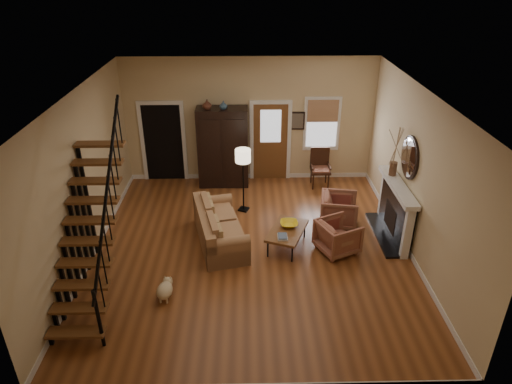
{
  "coord_description": "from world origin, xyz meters",
  "views": [
    {
      "loc": [
        -0.08,
        -7.94,
        5.46
      ],
      "look_at": [
        0.1,
        0.4,
        1.15
      ],
      "focal_mm": 32.0,
      "sensor_mm": 36.0,
      "label": 1
    }
  ],
  "objects_px": {
    "coffee_table": "(287,238)",
    "armchair_right": "(339,210)",
    "armoire": "(223,147)",
    "armchair_left": "(338,236)",
    "floor_lamp": "(243,181)",
    "side_chair": "(320,168)",
    "sofa": "(220,227)"
  },
  "relations": [
    {
      "from": "armchair_left",
      "to": "armchair_right",
      "type": "bearing_deg",
      "value": -36.43
    },
    {
      "from": "armchair_right",
      "to": "side_chair",
      "type": "relative_size",
      "value": 0.8
    },
    {
      "from": "sofa",
      "to": "armchair_right",
      "type": "distance_m",
      "value": 2.73
    },
    {
      "from": "armoire",
      "to": "armchair_right",
      "type": "xyz_separation_m",
      "value": [
        2.68,
        -2.18,
        -0.68
      ]
    },
    {
      "from": "sofa",
      "to": "floor_lamp",
      "type": "bearing_deg",
      "value": 57.27
    },
    {
      "from": "sofa",
      "to": "coffee_table",
      "type": "xyz_separation_m",
      "value": [
        1.41,
        -0.22,
        -0.16
      ]
    },
    {
      "from": "armchair_left",
      "to": "floor_lamp",
      "type": "height_order",
      "value": "floor_lamp"
    },
    {
      "from": "coffee_table",
      "to": "armchair_left",
      "type": "xyz_separation_m",
      "value": [
        1.03,
        -0.17,
        0.14
      ]
    },
    {
      "from": "armchair_left",
      "to": "coffee_table",
      "type": "bearing_deg",
      "value": 55.69
    },
    {
      "from": "sofa",
      "to": "side_chair",
      "type": "relative_size",
      "value": 1.97
    },
    {
      "from": "coffee_table",
      "to": "floor_lamp",
      "type": "bearing_deg",
      "value": 119.81
    },
    {
      "from": "armchair_left",
      "to": "side_chair",
      "type": "relative_size",
      "value": 0.75
    },
    {
      "from": "armchair_left",
      "to": "floor_lamp",
      "type": "bearing_deg",
      "value": 22.88
    },
    {
      "from": "armoire",
      "to": "sofa",
      "type": "xyz_separation_m",
      "value": [
        0.03,
        -2.84,
        -0.68
      ]
    },
    {
      "from": "floor_lamp",
      "to": "side_chair",
      "type": "bearing_deg",
      "value": 32.05
    },
    {
      "from": "sofa",
      "to": "side_chair",
      "type": "xyz_separation_m",
      "value": [
        2.52,
        2.64,
        0.14
      ]
    },
    {
      "from": "armoire",
      "to": "coffee_table",
      "type": "distance_m",
      "value": 3.48
    },
    {
      "from": "armoire",
      "to": "side_chair",
      "type": "distance_m",
      "value": 2.61
    },
    {
      "from": "armchair_left",
      "to": "sofa",
      "type": "bearing_deg",
      "value": 56.02
    },
    {
      "from": "coffee_table",
      "to": "armchair_right",
      "type": "relative_size",
      "value": 1.35
    },
    {
      "from": "sofa",
      "to": "floor_lamp",
      "type": "relative_size",
      "value": 1.28
    },
    {
      "from": "armoire",
      "to": "armchair_left",
      "type": "relative_size",
      "value": 2.73
    },
    {
      "from": "armchair_left",
      "to": "side_chair",
      "type": "height_order",
      "value": "side_chair"
    },
    {
      "from": "coffee_table",
      "to": "floor_lamp",
      "type": "relative_size",
      "value": 0.7
    },
    {
      "from": "armchair_left",
      "to": "armchair_right",
      "type": "height_order",
      "value": "armchair_right"
    },
    {
      "from": "sofa",
      "to": "armchair_right",
      "type": "height_order",
      "value": "sofa"
    },
    {
      "from": "sofa",
      "to": "armchair_left",
      "type": "bearing_deg",
      "value": -22.05
    },
    {
      "from": "armchair_right",
      "to": "floor_lamp",
      "type": "height_order",
      "value": "floor_lamp"
    },
    {
      "from": "armchair_left",
      "to": "armchair_right",
      "type": "relative_size",
      "value": 0.94
    },
    {
      "from": "armoire",
      "to": "floor_lamp",
      "type": "bearing_deg",
      "value": -70.17
    },
    {
      "from": "armoire",
      "to": "armchair_right",
      "type": "height_order",
      "value": "armoire"
    },
    {
      "from": "armchair_right",
      "to": "side_chair",
      "type": "distance_m",
      "value": 1.99
    }
  ]
}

